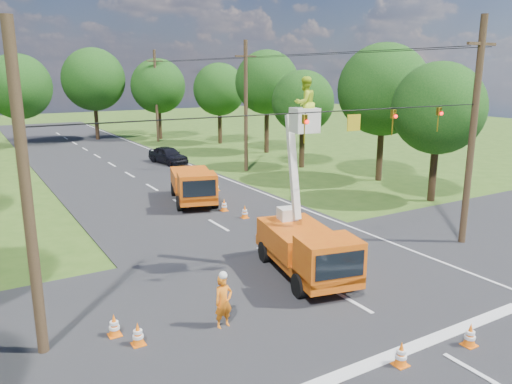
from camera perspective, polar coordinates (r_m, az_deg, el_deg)
ground at (r=34.48m, az=-11.80°, el=0.46°), size 140.00×140.00×0.00m
road_main at (r=34.48m, az=-11.80°, el=0.46°), size 12.00×100.00×0.06m
road_cross at (r=19.16m, az=6.67°, el=-10.08°), size 56.00×10.00×0.07m
stop_bar at (r=15.82m, az=18.66°, el=-16.14°), size 9.00×0.45×0.02m
edge_line at (r=36.63m, az=-3.52°, el=1.49°), size 0.12×90.00×0.02m
bucket_truck at (r=18.98m, az=5.79°, el=-4.92°), size 3.19×5.92×7.50m
second_truck at (r=29.88m, az=-7.17°, el=0.82°), size 3.65×6.08×2.14m
ground_worker at (r=15.55m, az=-3.74°, el=-12.43°), size 0.65×0.47×1.69m
distant_car at (r=43.39m, az=-10.03°, el=4.19°), size 2.50×4.55×1.47m
traffic_cone_0 at (r=14.44m, az=16.25°, el=-17.36°), size 0.38×0.38×0.71m
traffic_cone_1 at (r=15.98m, az=23.27°, el=-14.79°), size 0.38×0.38×0.71m
traffic_cone_2 at (r=23.74m, az=0.95°, el=-4.32°), size 0.38×0.38×0.71m
traffic_cone_3 at (r=26.69m, az=-1.29°, el=-2.30°), size 0.38×0.38×0.71m
traffic_cone_4 at (r=15.19m, az=-13.34°, el=-15.53°), size 0.38×0.38×0.71m
traffic_cone_5 at (r=15.82m, az=-15.90°, el=-14.46°), size 0.38×0.38×0.71m
traffic_cone_7 at (r=32.94m, az=-4.55°, el=0.73°), size 0.38×0.38×0.71m
traffic_cone_8 at (r=28.08m, az=-3.65°, el=-1.51°), size 0.38×0.38×0.71m
pole_right_near at (r=23.90m, az=23.53°, el=6.33°), size 1.80×0.30×10.00m
pole_right_mid at (r=39.04m, az=-1.17°, el=9.83°), size 1.80×0.30×10.00m
pole_right_far at (r=57.25m, az=-11.34°, el=10.77°), size 1.80×0.30×10.00m
pole_left at (r=14.24m, az=-24.74°, el=-0.49°), size 0.30×0.30×9.00m
signal_span at (r=19.09m, az=12.54°, el=7.92°), size 18.00×0.29×1.07m
tree_right_a at (r=31.45m, az=20.13°, el=8.95°), size 5.40×5.40×8.28m
tree_right_b at (r=36.55m, az=14.38°, el=11.25°), size 6.40×6.40×9.65m
tree_right_c at (r=40.75m, az=5.38°, el=10.22°), size 5.00×5.00×7.83m
tree_right_d at (r=48.21m, az=1.25°, el=12.41°), size 6.00×6.00×9.70m
tree_right_e at (r=54.72m, az=-4.22°, el=11.61°), size 5.60×5.60×8.63m
tree_far_a at (r=57.14m, az=-25.52°, el=10.82°), size 6.60×6.60×9.50m
tree_far_b at (r=60.44m, az=-18.09°, el=12.12°), size 7.00×7.00×10.32m
tree_far_c at (r=59.43m, az=-11.12°, el=11.79°), size 6.20×6.20×9.18m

